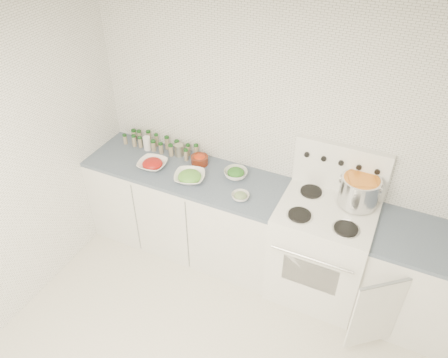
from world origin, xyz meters
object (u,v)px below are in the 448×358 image
bowl_tomato (152,164)px  bowl_snowpea (190,177)px  stove (321,248)px  stock_pot (359,190)px

bowl_tomato → bowl_snowpea: bearing=-4.0°
stove → stock_pot: bearing=40.7°
stock_pot → bowl_snowpea: 1.41m
stove → bowl_tomato: size_ratio=4.89×
stove → bowl_snowpea: (-1.19, -0.10, 0.44)m
stock_pot → bowl_snowpea: stock_pot is taller
stove → bowl_tomato: bearing=-177.5°
stove → bowl_tomato: 1.65m
stock_pot → bowl_tomato: (-1.78, -0.23, -0.14)m
bowl_tomato → bowl_snowpea: (0.40, -0.03, 0.00)m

